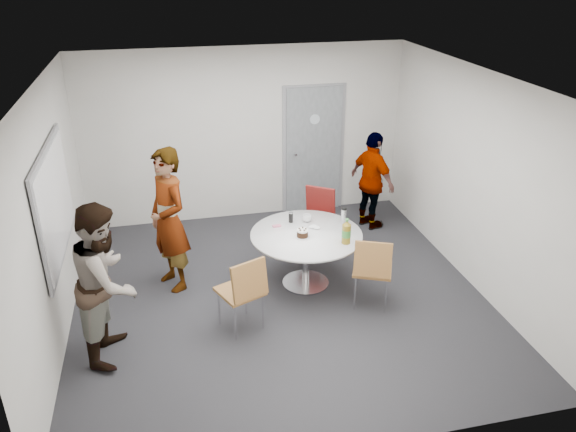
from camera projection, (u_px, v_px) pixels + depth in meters
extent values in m
plane|color=#232327|center=(280.00, 296.00, 7.07)|extent=(5.00, 5.00, 0.00)
plane|color=silver|center=(278.00, 80.00, 5.91)|extent=(5.00, 5.00, 0.00)
plane|color=beige|center=(245.00, 135.00, 8.69)|extent=(5.00, 0.00, 5.00)
plane|color=beige|center=(50.00, 219.00, 5.98)|extent=(0.00, 5.00, 5.00)
plane|color=beige|center=(475.00, 180.00, 7.00)|extent=(0.00, 5.00, 5.00)
plane|color=beige|center=(348.00, 325.00, 4.29)|extent=(5.00, 0.00, 5.00)
cube|color=slate|center=(314.00, 151.00, 9.03)|extent=(0.90, 0.05, 2.05)
cube|color=gray|center=(313.00, 150.00, 9.05)|extent=(1.02, 0.04, 2.12)
cylinder|color=#B2BFC6|center=(315.00, 119.00, 8.78)|extent=(0.16, 0.01, 0.16)
cylinder|color=silver|center=(295.00, 154.00, 8.91)|extent=(0.04, 0.14, 0.04)
cube|color=gray|center=(55.00, 202.00, 6.12)|extent=(0.03, 1.90, 1.25)
cube|color=white|center=(57.00, 202.00, 6.13)|extent=(0.01, 1.78, 1.13)
cylinder|color=white|center=(306.00, 235.00, 7.03)|extent=(1.40, 1.40, 0.03)
cylinder|color=silver|center=(306.00, 259.00, 7.18)|extent=(0.09, 0.09, 0.68)
cylinder|color=silver|center=(306.00, 282.00, 7.33)|extent=(0.60, 0.60, 0.02)
cylinder|color=white|center=(302.00, 237.00, 6.93)|extent=(0.19, 0.19, 0.01)
cylinder|color=black|center=(302.00, 234.00, 6.91)|extent=(0.14, 0.14, 0.07)
cylinder|color=white|center=(303.00, 230.00, 6.89)|extent=(0.14, 0.14, 0.02)
cylinder|color=olive|center=(346.00, 234.00, 6.74)|extent=(0.11, 0.11, 0.25)
cylinder|color=#377E32|center=(346.00, 233.00, 6.74)|extent=(0.11, 0.11, 0.09)
cone|color=olive|center=(347.00, 223.00, 6.68)|extent=(0.10, 0.10, 0.05)
cylinder|color=#428F40|center=(347.00, 220.00, 6.66)|extent=(0.04, 0.04, 0.03)
imported|color=white|center=(307.00, 218.00, 7.32)|extent=(0.17, 0.17, 0.09)
cylinder|color=black|center=(291.00, 218.00, 7.29)|extent=(0.06, 0.06, 0.13)
cylinder|color=silver|center=(344.00, 216.00, 7.27)|extent=(0.07, 0.07, 0.18)
cylinder|color=black|center=(344.00, 208.00, 7.22)|extent=(0.07, 0.07, 0.03)
cube|color=#CE6783|center=(277.00, 226.00, 7.19)|extent=(0.11, 0.06, 0.02)
ellipsoid|color=white|center=(314.00, 227.00, 7.14)|extent=(0.18, 0.18, 0.03)
cube|color=brown|center=(240.00, 291.00, 6.29)|extent=(0.59, 0.59, 0.04)
cube|color=brown|center=(250.00, 281.00, 6.03)|extent=(0.43, 0.26, 0.43)
cylinder|color=silver|center=(246.00, 296.00, 6.62)|extent=(0.02, 0.02, 0.48)
cylinder|color=silver|center=(219.00, 307.00, 6.43)|extent=(0.02, 0.02, 0.48)
cylinder|color=silver|center=(263.00, 311.00, 6.36)|extent=(0.02, 0.02, 0.48)
cylinder|color=silver|center=(235.00, 322.00, 6.17)|extent=(0.02, 0.02, 0.48)
cube|color=brown|center=(373.00, 269.00, 6.73)|extent=(0.59, 0.59, 0.04)
cube|color=brown|center=(373.00, 260.00, 6.43)|extent=(0.43, 0.26, 0.43)
cylinder|color=silver|center=(387.00, 280.00, 6.96)|extent=(0.02, 0.02, 0.48)
cylinder|color=silver|center=(357.00, 277.00, 7.02)|extent=(0.02, 0.02, 0.48)
cylinder|color=silver|center=(386.00, 296.00, 6.64)|extent=(0.02, 0.02, 0.48)
cylinder|color=silver|center=(355.00, 292.00, 6.70)|extent=(0.02, 0.02, 0.48)
cube|color=maroon|center=(315.00, 222.00, 7.89)|extent=(0.62, 0.62, 0.04)
cube|color=maroon|center=(321.00, 200.00, 7.96)|extent=(0.41, 0.32, 0.43)
cylinder|color=silver|center=(298.00, 241.00, 7.90)|extent=(0.02, 0.02, 0.48)
cylinder|color=silver|center=(323.00, 245.00, 7.78)|extent=(0.02, 0.02, 0.48)
cylinder|color=silver|center=(307.00, 230.00, 8.21)|extent=(0.02, 0.02, 0.48)
cylinder|color=silver|center=(331.00, 234.00, 8.09)|extent=(0.02, 0.02, 0.48)
imported|color=#A5C6EA|center=(169.00, 220.00, 6.92)|extent=(0.70, 0.80, 1.85)
imported|color=white|center=(106.00, 281.00, 5.75)|extent=(0.80, 0.95, 1.74)
imported|color=black|center=(372.00, 181.00, 8.53)|extent=(0.68, 0.97, 1.53)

